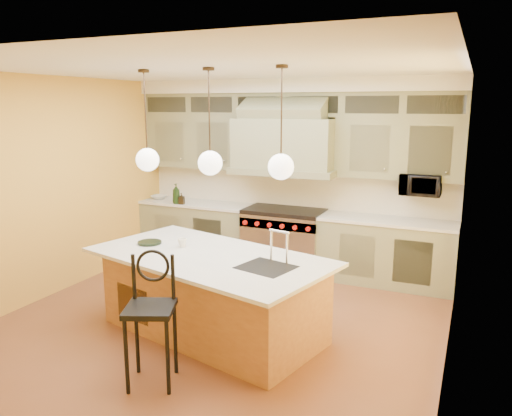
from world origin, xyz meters
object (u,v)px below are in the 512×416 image
at_px(counter_stool, 151,310).
at_px(microwave, 421,185).
at_px(kitchen_island, 213,293).
at_px(range, 284,239).

height_order(counter_stool, microwave, microwave).
bearing_deg(microwave, kitchen_island, -127.04).
distance_m(kitchen_island, counter_stool, 1.14).
xyz_separation_m(kitchen_island, counter_stool, (-0.02, -1.12, 0.23)).
distance_m(range, counter_stool, 3.52).
height_order(kitchen_island, counter_stool, kitchen_island).
bearing_deg(microwave, counter_stool, -117.81).
xyz_separation_m(range, microwave, (1.95, 0.11, 0.96)).
bearing_deg(kitchen_island, microwave, 67.09).
height_order(range, kitchen_island, kitchen_island).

